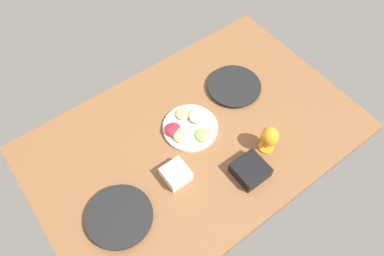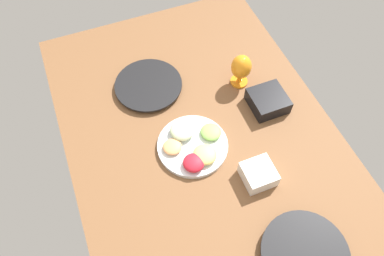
{
  "view_description": "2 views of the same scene",
  "coord_description": "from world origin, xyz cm",
  "px_view_note": "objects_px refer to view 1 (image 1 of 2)",
  "views": [
    {
      "loc": [
        -57.94,
        -74.19,
        153.12
      ],
      "look_at": [
        -0.71,
        2.04,
        5.74
      ],
      "focal_mm": 34.03,
      "sensor_mm": 36.0,
      "label": 1
    },
    {
      "loc": [
        -66.55,
        32.0,
        125.95
      ],
      "look_at": [
        5.38,
        3.61,
        5.74
      ],
      "focal_mm": 34.89,
      "sensor_mm": 36.0,
      "label": 2
    }
  ],
  "objects_px": {
    "fruit_platter": "(189,127)",
    "hurricane_glass_orange": "(269,138)",
    "dinner_plate_right": "(234,87)",
    "square_bowl_black": "(250,170)",
    "square_bowl_white": "(176,174)",
    "dinner_plate_left": "(120,217)"
  },
  "relations": [
    {
      "from": "fruit_platter",
      "to": "square_bowl_white",
      "type": "xyz_separation_m",
      "value": [
        -0.21,
        -0.17,
        0.01
      ]
    },
    {
      "from": "square_bowl_white",
      "to": "dinner_plate_left",
      "type": "bearing_deg",
      "value": -177.43
    },
    {
      "from": "square_bowl_black",
      "to": "hurricane_glass_orange",
      "type": "bearing_deg",
      "value": 19.22
    },
    {
      "from": "hurricane_glass_orange",
      "to": "square_bowl_black",
      "type": "height_order",
      "value": "hurricane_glass_orange"
    },
    {
      "from": "dinner_plate_right",
      "to": "fruit_platter",
      "type": "distance_m",
      "value": 0.36
    },
    {
      "from": "dinner_plate_left",
      "to": "hurricane_glass_orange",
      "type": "relative_size",
      "value": 1.88
    },
    {
      "from": "dinner_plate_right",
      "to": "square_bowl_white",
      "type": "distance_m",
      "value": 0.61
    },
    {
      "from": "dinner_plate_right",
      "to": "square_bowl_black",
      "type": "relative_size",
      "value": 2.01
    },
    {
      "from": "dinner_plate_left",
      "to": "square_bowl_black",
      "type": "relative_size",
      "value": 2.01
    },
    {
      "from": "fruit_platter",
      "to": "dinner_plate_left",
      "type": "bearing_deg",
      "value": -159.85
    },
    {
      "from": "dinner_plate_right",
      "to": "square_bowl_black",
      "type": "bearing_deg",
      "value": -122.31
    },
    {
      "from": "dinner_plate_left",
      "to": "square_bowl_white",
      "type": "relative_size",
      "value": 2.57
    },
    {
      "from": "fruit_platter",
      "to": "hurricane_glass_orange",
      "type": "relative_size",
      "value": 1.78
    },
    {
      "from": "dinner_plate_left",
      "to": "square_bowl_white",
      "type": "bearing_deg",
      "value": 2.57
    },
    {
      "from": "dinner_plate_left",
      "to": "square_bowl_black",
      "type": "xyz_separation_m",
      "value": [
        0.59,
        -0.17,
        0.02
      ]
    },
    {
      "from": "square_bowl_white",
      "to": "fruit_platter",
      "type": "bearing_deg",
      "value": 40.2
    },
    {
      "from": "hurricane_glass_orange",
      "to": "dinner_plate_left",
      "type": "bearing_deg",
      "value": 170.86
    },
    {
      "from": "dinner_plate_right",
      "to": "square_bowl_white",
      "type": "relative_size",
      "value": 2.56
    },
    {
      "from": "dinner_plate_left",
      "to": "square_bowl_white",
      "type": "height_order",
      "value": "square_bowl_white"
    },
    {
      "from": "dinner_plate_left",
      "to": "square_bowl_black",
      "type": "height_order",
      "value": "square_bowl_black"
    },
    {
      "from": "square_bowl_white",
      "to": "hurricane_glass_orange",
      "type": "bearing_deg",
      "value": -16.95
    },
    {
      "from": "dinner_plate_left",
      "to": "fruit_platter",
      "type": "bearing_deg",
      "value": 20.15
    }
  ]
}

